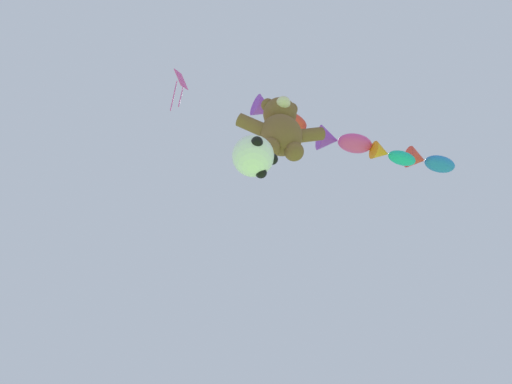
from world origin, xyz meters
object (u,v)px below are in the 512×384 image
Objects in this scene: fish_kite_magenta at (342,141)px; teddy_bear_kite at (281,128)px; fish_kite_crimson at (277,115)px; diamond_kite at (180,83)px; fish_kite_teal at (391,155)px; fish_kite_cobalt at (428,161)px; soccer_ball_kite at (254,156)px.

teddy_bear_kite is at bearing -144.19° from fish_kite_magenta.
diamond_kite is at bearing -171.93° from fish_kite_crimson.
fish_kite_teal is (4.47, 1.98, 2.55)m from teddy_bear_kite.
fish_kite_cobalt reaches higher than teddy_bear_kite.
teddy_bear_kite is at bearing -19.87° from diamond_kite.
fish_kite_magenta is 3.44m from fish_kite_cobalt.
fish_kite_magenta is 0.87× the size of diamond_kite.
diamond_kite is (-7.44, -0.90, 0.71)m from fish_kite_teal.
fish_kite_magenta is at bearing 8.96° from diamond_kite.
fish_kite_teal is at bearing 5.99° from fish_kite_crimson.
fish_kite_teal reaches higher than soccer_ball_kite.
diamond_kite is at bearing 160.13° from teddy_bear_kite.
fish_kite_teal is 7.53m from diamond_kite.
fish_kite_crimson reaches higher than soccer_ball_kite.
fish_kite_teal reaches higher than teddy_bear_kite.
fish_kite_crimson is 4.17m from fish_kite_teal.
fish_kite_magenta is 1.01× the size of fish_kite_cobalt.
soccer_ball_kite is at bearing -31.13° from diamond_kite.
teddy_bear_kite is 3.54m from fish_kite_crimson.
fish_kite_magenta is (2.36, 0.42, -0.29)m from fish_kite_crimson.
soccer_ball_kite is at bearing -162.77° from teddy_bear_kite.
fish_kite_teal is at bearing 22.89° from soccer_ball_kite.
fish_kite_crimson reaches higher than fish_kite_teal.
diamond_kite is (-5.70, -0.90, 0.38)m from fish_kite_magenta.
fish_kite_magenta is (3.52, 2.21, 4.65)m from soccer_ball_kite.
fish_kite_magenta is (2.73, 1.97, 2.87)m from teddy_bear_kite.
diamond_kite is (-2.18, 1.32, 5.04)m from soccer_ball_kite.
fish_kite_crimson reaches higher than teddy_bear_kite.
fish_kite_teal is at bearing 23.84° from teddy_bear_kite.
soccer_ball_kite is 8.86m from fish_kite_cobalt.
diamond_kite is at bearing -173.08° from fish_kite_teal.
fish_kite_crimson is 1.25× the size of fish_kite_teal.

